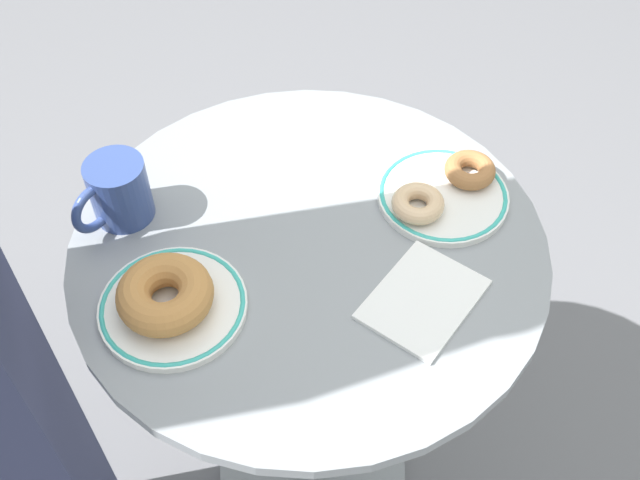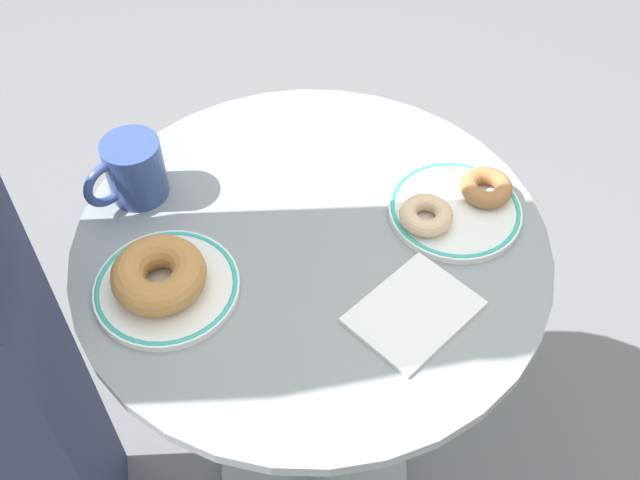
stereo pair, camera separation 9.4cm
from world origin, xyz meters
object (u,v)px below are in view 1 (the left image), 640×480
donut_glazed (418,203)px  coffee_mug (117,192)px  cafe_table (311,350)px  plate_right (443,195)px  donut_old_fashioned (165,294)px  plate_left (173,306)px  paper_napkin (423,299)px  donut_cinnamon (470,170)px

donut_glazed → coffee_mug: (-0.31, 0.22, 0.02)m
cafe_table → donut_glazed: size_ratio=10.35×
coffee_mug → cafe_table: bearing=-46.1°
plate_right → donut_old_fashioned: (-0.39, 0.05, 0.03)m
plate_left → coffee_mug: 0.18m
plate_left → paper_napkin: plate_left is taller
cafe_table → donut_old_fashioned: donut_old_fashioned is taller
donut_glazed → plate_right: bearing=4.1°
donut_old_fashioned → coffee_mug: bearing=82.2°
plate_left → plate_right: same height
cafe_table → donut_old_fashioned: (-0.20, 0.01, 0.29)m
cafe_table → paper_napkin: paper_napkin is taller
cafe_table → donut_old_fashioned: size_ratio=6.28×
donut_glazed → coffee_mug: bearing=144.6°
plate_left → coffee_mug: bearing=84.0°
donut_cinnamon → paper_napkin: 0.22m
donut_old_fashioned → coffee_mug: size_ratio=1.00×
coffee_mug → plate_left: bearing=-96.0°
donut_glazed → coffee_mug: 0.39m
plate_left → donut_glazed: bearing=-8.8°
plate_right → coffee_mug: 0.43m
plate_right → coffee_mug: coffee_mug is taller
donut_old_fashioned → donut_glazed: bearing=-8.9°
donut_cinnamon → coffee_mug: (-0.41, 0.22, 0.02)m
cafe_table → coffee_mug: 0.39m
plate_right → donut_cinnamon: size_ratio=2.55×
cafe_table → plate_right: bearing=-12.1°
plate_right → paper_napkin: plate_right is taller
donut_old_fashioned → donut_cinnamon: size_ratio=1.65×
plate_left → donut_cinnamon: 0.43m
plate_right → donut_old_fashioned: bearing=172.7°
plate_left → donut_cinnamon: bearing=-5.9°
donut_glazed → paper_napkin: donut_glazed is taller
plate_right → paper_napkin: bearing=-138.9°
plate_right → coffee_mug: size_ratio=1.54×
donut_old_fashioned → coffee_mug: 0.17m
plate_right → donut_cinnamon: (0.05, 0.00, 0.02)m
cafe_table → plate_right: (0.19, -0.04, 0.26)m
plate_left → paper_napkin: (0.25, -0.16, -0.00)m
donut_old_fashioned → donut_cinnamon: 0.44m
donut_cinnamon → coffee_mug: 0.47m
cafe_table → paper_napkin: size_ratio=4.95×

